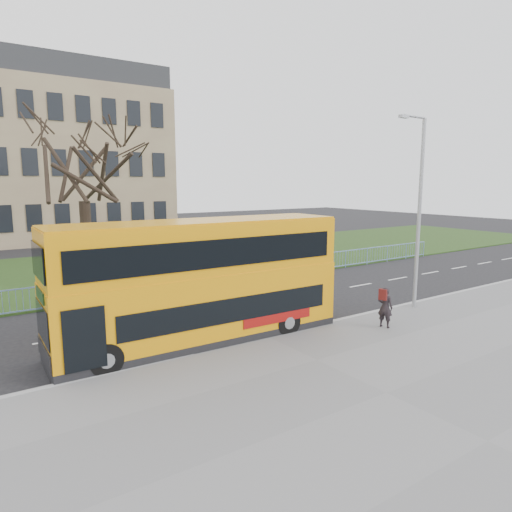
# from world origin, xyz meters

# --- Properties ---
(ground) EXTENTS (120.00, 120.00, 0.00)m
(ground) POSITION_xyz_m (0.00, 0.00, 0.00)
(ground) COLOR black
(ground) RESTS_ON ground
(pavement) EXTENTS (80.00, 10.50, 0.12)m
(pavement) POSITION_xyz_m (0.00, -6.75, 0.06)
(pavement) COLOR slate
(pavement) RESTS_ON ground
(kerb) EXTENTS (80.00, 0.20, 0.14)m
(kerb) POSITION_xyz_m (0.00, -1.55, 0.07)
(kerb) COLOR gray
(kerb) RESTS_ON ground
(grass_verge) EXTENTS (80.00, 15.40, 0.08)m
(grass_verge) POSITION_xyz_m (0.00, 14.30, 0.04)
(grass_verge) COLOR #213814
(grass_verge) RESTS_ON ground
(guard_railing) EXTENTS (40.00, 0.12, 1.10)m
(guard_railing) POSITION_xyz_m (0.00, 6.60, 0.55)
(guard_railing) COLOR #7295CB
(guard_railing) RESTS_ON ground
(bare_tree) EXTENTS (7.28, 7.28, 10.40)m
(bare_tree) POSITION_xyz_m (-3.00, 10.00, 5.28)
(bare_tree) COLOR black
(bare_tree) RESTS_ON grass_verge
(yellow_bus) EXTENTS (9.83, 2.56, 4.10)m
(yellow_bus) POSITION_xyz_m (-1.96, -0.51, 2.20)
(yellow_bus) COLOR orange
(yellow_bus) RESTS_ON ground
(pedestrian) EXTENTS (0.53, 0.64, 1.50)m
(pedestrian) POSITION_xyz_m (4.16, -3.16, 0.87)
(pedestrian) COLOR black
(pedestrian) RESTS_ON pavement
(street_lamp) EXTENTS (1.67, 0.23, 7.85)m
(street_lamp) POSITION_xyz_m (7.33, -2.00, 4.43)
(street_lamp) COLOR #999CA1
(street_lamp) RESTS_ON pavement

